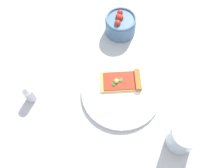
% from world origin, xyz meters
% --- Properties ---
extents(ground_plane, '(2.40, 2.40, 0.00)m').
position_xyz_m(ground_plane, '(0.00, 0.00, 0.00)').
color(ground_plane, '#B2B7BC').
rests_on(ground_plane, ground).
extents(plate, '(0.27, 0.27, 0.01)m').
position_xyz_m(plate, '(0.01, 0.02, 0.01)').
color(plate, white).
rests_on(plate, ground_plane).
extents(pizza_slice_main, '(0.13, 0.16, 0.02)m').
position_xyz_m(pizza_slice_main, '(-0.03, 0.01, 0.02)').
color(pizza_slice_main, '#E5B256').
rests_on(pizza_slice_main, plate).
extents(salad_bowl, '(0.12, 0.12, 0.09)m').
position_xyz_m(salad_bowl, '(-0.24, -0.09, 0.04)').
color(salad_bowl, '#4C7299').
rests_on(salad_bowl, ground_plane).
extents(soda_glass, '(0.08, 0.08, 0.10)m').
position_xyz_m(soda_glass, '(0.10, 0.25, 0.05)').
color(soda_glass, silver).
rests_on(soda_glass, ground_plane).
extents(pepper_shaker, '(0.03, 0.03, 0.07)m').
position_xyz_m(pepper_shaker, '(0.15, -0.26, 0.04)').
color(pepper_shaker, silver).
rests_on(pepper_shaker, ground_plane).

